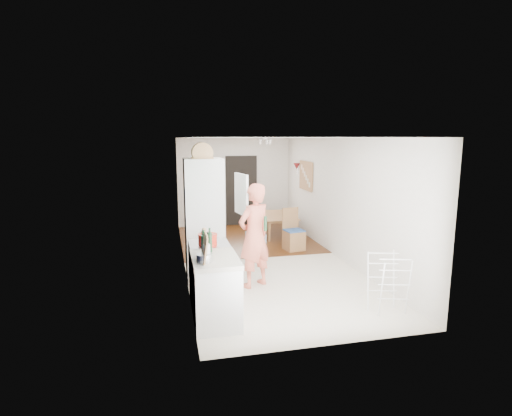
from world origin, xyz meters
name	(u,v)px	position (x,y,z in m)	size (l,w,h in m)	color
room_shell	(264,201)	(0.00, 0.00, 1.25)	(3.20, 7.00, 2.50)	silver
floor	(263,261)	(0.00, 0.00, 0.00)	(3.20, 7.00, 0.01)	silver
wood_floor_overlay	(246,239)	(0.00, 1.85, 0.01)	(3.20, 3.30, 0.01)	#572D0E
sage_wall_panel	(189,184)	(-1.59, -2.00, 1.85)	(0.02, 3.00, 1.30)	slate
tile_splashback	(193,242)	(-1.59, -2.55, 1.15)	(0.02, 1.90, 0.50)	black
doorway_recess	(241,191)	(0.20, 3.48, 1.00)	(0.90, 0.04, 2.00)	black
base_cabinet	(216,292)	(-1.30, -2.55, 0.43)	(0.60, 0.90, 0.86)	silver
worktop	(215,259)	(-1.30, -2.55, 0.89)	(0.62, 0.92, 0.06)	beige
range_cooker	(210,273)	(-1.30, -1.80, 0.44)	(0.60, 0.60, 0.88)	silver
cooker_top	(209,244)	(-1.30, -1.80, 0.90)	(0.60, 0.60, 0.04)	silver
fridge_housing	(204,220)	(-1.27, -0.78, 1.07)	(0.66, 0.66, 2.15)	silver
fridge_door	(241,194)	(-0.66, -1.08, 1.55)	(0.56, 0.04, 0.70)	silver
fridge_interior	(221,192)	(-0.96, -0.78, 1.55)	(0.02, 0.52, 0.66)	white
pinboard	(306,176)	(1.58, 1.90, 1.55)	(0.03, 0.90, 0.70)	tan
pinboard_frame	(306,176)	(1.57, 1.90, 1.55)	(0.01, 0.94, 0.74)	olive
wall_sconce	(297,166)	(1.54, 2.55, 1.75)	(0.18, 0.18, 0.16)	maroon
person	(254,226)	(-0.49, -1.35, 1.04)	(0.76, 0.50, 2.08)	#EC7158
dining_table	(278,226)	(0.90, 2.07, 0.23)	(1.29, 0.72, 0.45)	olive
dining_chair	(294,230)	(0.85, 0.60, 0.47)	(0.40, 0.40, 0.94)	olive
stool	(254,250)	(-0.16, 0.17, 0.19)	(0.29, 0.29, 0.38)	olive
grey_drape	(256,237)	(-0.13, 0.15, 0.47)	(0.40, 0.40, 0.18)	gray
drying_rack	(388,284)	(1.15, -2.79, 0.43)	(0.44, 0.40, 0.86)	silver
bread_bin	(202,153)	(-1.29, -0.84, 2.25)	(0.37, 0.35, 0.19)	tan
red_casserole	(208,239)	(-1.33, -1.91, 1.00)	(0.29, 0.29, 0.17)	red
steel_pan	(205,258)	(-1.45, -2.72, 0.97)	(0.21, 0.21, 0.10)	silver
held_bottle	(265,224)	(-0.35, -1.55, 1.12)	(0.05, 0.05, 0.24)	#1B3E22
bottle_a	(204,246)	(-1.44, -2.50, 1.07)	(0.07, 0.07, 0.29)	#1B3E22
bottle_b	(210,242)	(-1.34, -2.28, 1.06)	(0.06, 0.06, 0.27)	#1B3E22
bottle_c	(207,253)	(-1.42, -2.71, 1.03)	(0.09, 0.09, 0.23)	silver
pepper_mill_front	(204,240)	(-1.40, -2.09, 1.04)	(0.07, 0.07, 0.24)	tan
pepper_mill_back	(203,241)	(-1.41, -2.02, 1.02)	(0.05, 0.05, 0.20)	tan
chopping_boards	(205,248)	(-1.45, -2.73, 1.10)	(0.04, 0.27, 0.37)	tan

